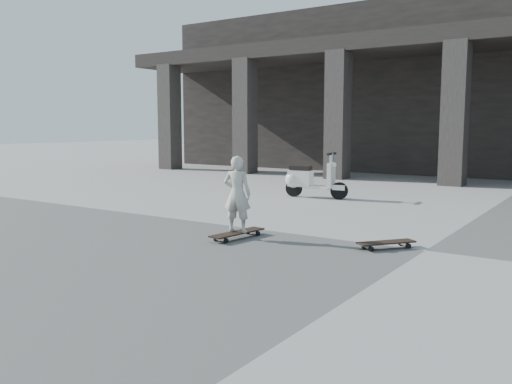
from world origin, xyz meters
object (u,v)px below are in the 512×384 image
Objects in this scene: child at (237,194)px; scooter at (306,179)px; longboard at (237,233)px; skateboard_spare at (386,243)px.

child is 0.74× the size of scooter.
child is (0.00, -0.00, 0.59)m from longboard.
longboard reaches higher than skateboard_spare.
skateboard_spare is 2.25m from child.
scooter is at bearing -89.88° from child.
scooter is (-3.51, 4.12, 0.35)m from skateboard_spare.
longboard is 0.59m from child.
scooter reaches higher than skateboard_spare.
longboard is 4.93m from scooter.
longboard is at bearing -79.55° from scooter.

